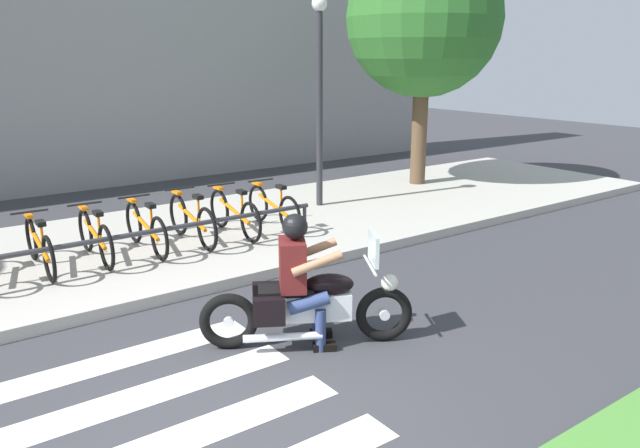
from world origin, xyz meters
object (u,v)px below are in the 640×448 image
at_px(bicycle_5, 192,220).
at_px(bicycle_6, 234,213).
at_px(bike_rack, 134,236).
at_px(bicycle_3, 95,237).
at_px(tree_near_rack, 424,19).
at_px(bicycle_7, 273,207).
at_px(motorcycle, 308,305).
at_px(street_lamp, 319,84).
at_px(bicycle_2, 40,246).
at_px(rider, 301,272).
at_px(bicycle_4, 146,228).

height_order(bicycle_5, bicycle_6, bicycle_5).
bearing_deg(bike_rack, bicycle_3, 123.31).
bearing_deg(tree_near_rack, bike_rack, -165.78).
height_order(bicycle_7, tree_near_rack, tree_near_rack).
distance_m(motorcycle, street_lamp, 5.97).
bearing_deg(motorcycle, bicycle_2, 116.41).
xyz_separation_m(rider, street_lamp, (3.47, 4.45, 1.61)).
xyz_separation_m(bicycle_4, bicycle_7, (2.19, -0.00, -0.00)).
height_order(motorcycle, rider, rider).
distance_m(rider, street_lamp, 5.87).
bearing_deg(bicycle_3, bicycle_6, 0.00).
distance_m(bicycle_2, bicycle_4, 1.46).
distance_m(motorcycle, tree_near_rack, 8.69).
relative_size(motorcycle, tree_near_rack, 0.37).
bearing_deg(bicycle_3, bicycle_4, 0.01).
xyz_separation_m(motorcycle, rider, (-0.07, 0.04, 0.36)).
relative_size(motorcycle, bicycle_6, 1.16).
bearing_deg(bicycle_5, bicycle_3, 179.98).
bearing_deg(tree_near_rack, rider, -143.20).
bearing_deg(street_lamp, bike_rack, -161.15).
relative_size(motorcycle, street_lamp, 0.50).
bearing_deg(rider, bicycle_6, 71.92).
distance_m(bicycle_6, street_lamp, 3.11).
relative_size(bicycle_7, street_lamp, 0.42).
height_order(bicycle_5, bike_rack, bicycle_5).
bearing_deg(bicycle_3, bicycle_5, -0.02).
xyz_separation_m(motorcycle, bicycle_2, (-1.81, 3.64, 0.04)).
bearing_deg(bicycle_6, rider, -108.08).
height_order(rider, bicycle_3, rider).
distance_m(motorcycle, bicycle_5, 3.66).
height_order(street_lamp, tree_near_rack, tree_near_rack).
bearing_deg(rider, bicycle_5, 82.94).
xyz_separation_m(bicycle_6, tree_near_rack, (5.31, 1.25, 3.17)).
relative_size(motorcycle, bicycle_3, 1.21).
bearing_deg(motorcycle, bicycle_5, 84.06).
relative_size(bicycle_5, tree_near_rack, 0.32).
xyz_separation_m(bicycle_3, bike_rack, (0.36, -0.55, 0.08)).
bearing_deg(bike_rack, bicycle_2, 153.08).
height_order(rider, bike_rack, rider).
height_order(motorcycle, bicycle_7, motorcycle).
bearing_deg(rider, street_lamp, 52.03).
height_order(motorcycle, bicycle_4, motorcycle).
xyz_separation_m(bicycle_4, bicycle_6, (1.46, -0.00, 0.00)).
distance_m(bicycle_5, street_lamp, 3.68).
bearing_deg(bicycle_3, tree_near_rack, 9.49).
height_order(bicycle_5, tree_near_rack, tree_near_rack).
height_order(bicycle_3, bike_rack, bicycle_3).
height_order(bicycle_7, street_lamp, street_lamp).
relative_size(bicycle_2, tree_near_rack, 0.32).
distance_m(bicycle_2, bicycle_6, 2.91).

